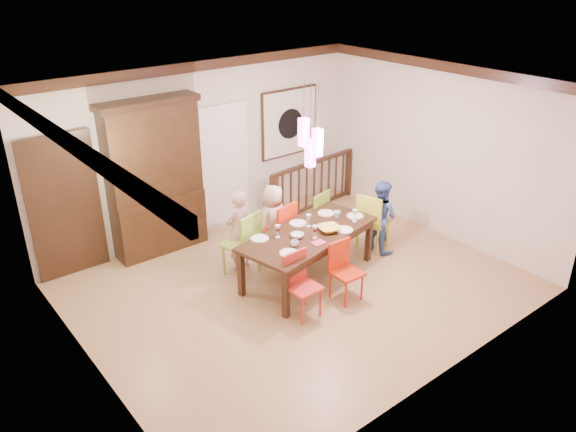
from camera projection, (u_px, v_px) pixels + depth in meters
floor at (299, 285)px, 8.22m from camera, size 6.00×6.00×0.00m
ceiling at (301, 87)px, 6.99m from camera, size 6.00×6.00×0.00m
wall_back at (204, 149)px, 9.37m from camera, size 6.00×0.00×6.00m
wall_left at (81, 263)px, 5.91m from camera, size 0.00×5.00×5.00m
wall_right at (439, 150)px, 9.30m from camera, size 0.00×5.00×5.00m
crown_molding at (301, 94)px, 7.02m from camera, size 6.00×5.00×0.16m
panel_door at (65, 209)px, 8.15m from camera, size 1.04×0.07×2.24m
white_doorway at (224, 168)px, 9.72m from camera, size 0.97×0.05×2.22m
painting at (289, 122)px, 10.30m from camera, size 1.25×0.06×1.25m
pendant_cluster at (310, 142)px, 7.55m from camera, size 0.27×0.21×1.14m
dining_table at (309, 237)px, 8.16m from camera, size 2.31×1.39×0.75m
chair_far_left at (241, 239)px, 8.29m from camera, size 0.58×0.58×1.03m
chair_far_mid at (278, 226)px, 8.73m from camera, size 0.52×0.52×0.98m
chair_far_right at (312, 213)px, 9.23m from camera, size 0.52×0.52×0.94m
chair_near_left at (304, 282)px, 7.34m from camera, size 0.41×0.41×0.89m
chair_near_mid at (347, 269)px, 7.71m from camera, size 0.39×0.39×0.85m
chair_end_right at (374, 217)px, 9.05m from camera, size 0.55×0.55×0.98m
china_hutch at (155, 178)px, 8.74m from camera, size 1.57×0.46×2.48m
balustrade at (314, 184)px, 10.51m from camera, size 2.15×0.26×0.96m
person_far_left at (238, 230)px, 8.43m from camera, size 0.49×0.34×1.28m
person_far_mid at (273, 221)px, 8.81m from camera, size 0.67×0.52×1.20m
person_end_right at (381, 216)px, 8.99m from camera, size 0.47×0.59×1.20m
serving_bowl at (329, 229)px, 8.14m from camera, size 0.39×0.39×0.08m
small_bowl at (297, 236)px, 7.96m from camera, size 0.25×0.25×0.06m
cup_left at (295, 243)px, 7.72m from camera, size 0.14×0.14×0.09m
cup_right at (337, 214)px, 8.57m from camera, size 0.12×0.12×0.10m
plate_far_left at (260, 239)px, 7.93m from camera, size 0.26×0.26×0.01m
plate_far_mid at (298, 223)px, 8.38m from camera, size 0.26×0.26×0.01m
plate_far_right at (326, 213)px, 8.71m from camera, size 0.26×0.26×0.01m
plate_near_left at (289, 253)px, 7.55m from camera, size 0.26×0.26×0.01m
plate_near_mid at (344, 230)px, 8.18m from camera, size 0.26×0.26×0.01m
plate_end_right at (355, 216)px, 8.61m from camera, size 0.26×0.26×0.01m
wine_glass_a at (278, 231)px, 7.94m from camera, size 0.08×0.08×0.19m
wine_glass_b at (309, 220)px, 8.26m from camera, size 0.08×0.08×0.19m
wine_glass_c at (315, 232)px, 7.92m from camera, size 0.08×0.08×0.19m
wine_glass_d at (355, 216)px, 8.42m from camera, size 0.08×0.08×0.19m
napkin at (319, 243)px, 7.81m from camera, size 0.18×0.14×0.01m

